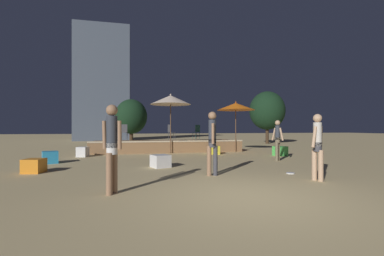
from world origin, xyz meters
TOP-DOWN VIEW (x-y plane):
  - ground_plane at (0.00, 0.00)m, footprint 120.00×120.00m
  - wooden_deck at (-0.36, 10.73)m, footprint 8.58×2.77m
  - patio_umbrella_0 at (-0.34, 9.22)m, footprint 2.22×2.22m
  - patio_umbrella_1 at (3.49, 9.30)m, footprint 2.20×2.20m
  - cube_seat_0 at (1.88, 8.36)m, footprint 0.60×0.60m
  - cube_seat_1 at (-5.50, 6.31)m, footprint 0.70×0.70m
  - cube_seat_2 at (-1.36, 4.36)m, footprint 0.74×0.74m
  - cube_seat_3 at (4.88, 6.89)m, footprint 0.68×0.68m
  - cube_seat_4 at (-5.30, 4.12)m, footprint 0.63×0.63m
  - cube_seat_5 at (-4.70, 8.46)m, footprint 0.56×0.56m
  - person_0 at (3.67, 5.10)m, footprint 0.38×0.48m
  - person_1 at (-0.03, 2.46)m, footprint 0.31×0.49m
  - person_2 at (2.45, 1.15)m, footprint 0.49×0.30m
  - person_3 at (-2.72, 0.91)m, footprint 0.44×0.29m
  - bistro_chair_0 at (1.59, 11.04)m, footprint 0.45×0.45m
  - bistro_chair_1 at (-0.20, 10.31)m, footprint 0.42×0.42m
  - bistro_chair_2 at (-2.83, 9.99)m, footprint 0.40×0.40m
  - bistro_chair_3 at (-3.48, 11.56)m, footprint 0.48×0.48m
  - frisbee_disc at (2.36, 2.22)m, footprint 0.25×0.25m
  - background_tree_0 at (9.26, 16.10)m, footprint 3.10×3.10m
  - background_tree_1 at (-2.52, 15.54)m, footprint 2.42×2.42m
  - distant_building at (-5.73, 25.71)m, footprint 5.87×3.47m

SIDE VIEW (x-z plane):
  - ground_plane at x=0.00m, z-range 0.00..0.00m
  - frisbee_disc at x=2.36m, z-range 0.00..0.03m
  - cube_seat_4 at x=-5.30m, z-range 0.00..0.43m
  - cube_seat_0 at x=1.88m, z-range 0.00..0.44m
  - cube_seat_2 at x=-1.36m, z-range 0.00..0.44m
  - cube_seat_3 at x=4.88m, z-range 0.00..0.47m
  - cube_seat_1 at x=-5.50m, z-range 0.00..0.47m
  - cube_seat_5 at x=-4.70m, z-range 0.00..0.48m
  - wooden_deck at x=-0.36m, z-range -0.04..0.65m
  - person_0 at x=3.67m, z-range 0.07..1.79m
  - person_2 at x=2.45m, z-range 0.08..1.84m
  - person_1 at x=-0.03m, z-range 0.11..1.98m
  - person_3 at x=-2.72m, z-range 0.12..2.00m
  - bistro_chair_0 at x=1.59m, z-range 0.78..1.68m
  - bistro_chair_1 at x=-0.20m, z-range 0.78..1.68m
  - bistro_chair_2 at x=-2.83m, z-range 0.78..1.68m
  - bistro_chair_3 at x=-3.48m, z-range 0.78..1.68m
  - background_tree_1 at x=-2.52m, z-range 0.46..4.07m
  - patio_umbrella_1 at x=3.49m, z-range 1.17..4.10m
  - patio_umbrella_0 at x=-0.34m, z-range 1.30..4.56m
  - background_tree_0 at x=9.26m, z-range 0.61..5.26m
  - distant_building at x=-5.73m, z-range 0.00..12.71m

